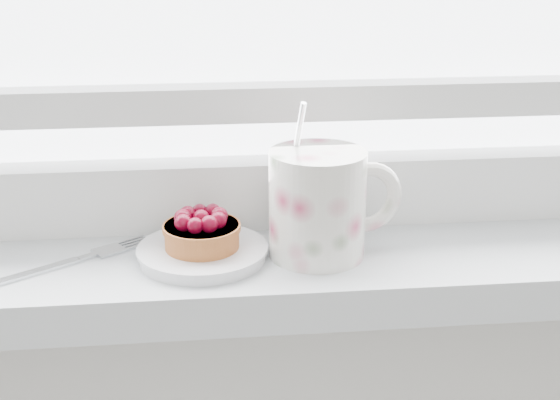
{
  "coord_description": "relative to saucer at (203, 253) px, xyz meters",
  "views": [
    {
      "loc": [
        -0.02,
        1.2,
        1.25
      ],
      "look_at": [
        0.05,
        1.88,
        1.0
      ],
      "focal_mm": 50.0,
      "sensor_mm": 36.0,
      "label": 1
    }
  ],
  "objects": [
    {
      "name": "floral_mug",
      "position": [
        0.11,
        -0.0,
        0.05
      ],
      "size": [
        0.14,
        0.1,
        0.15
      ],
      "color": "silver",
      "rests_on": "windowsill"
    },
    {
      "name": "fork",
      "position": [
        -0.13,
        -0.0,
        -0.0
      ],
      "size": [
        0.16,
        0.12,
        0.0
      ],
      "color": "silver",
      "rests_on": "windowsill"
    },
    {
      "name": "raspberry_tart",
      "position": [
        -0.0,
        -0.0,
        0.02
      ],
      "size": [
        0.07,
        0.07,
        0.04
      ],
      "color": "#984E21",
      "rests_on": "saucer"
    },
    {
      "name": "saucer",
      "position": [
        0.0,
        0.0,
        0.0
      ],
      "size": [
        0.12,
        0.12,
        0.01
      ],
      "primitive_type": "cylinder",
      "color": "silver",
      "rests_on": "windowsill"
    }
  ]
}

